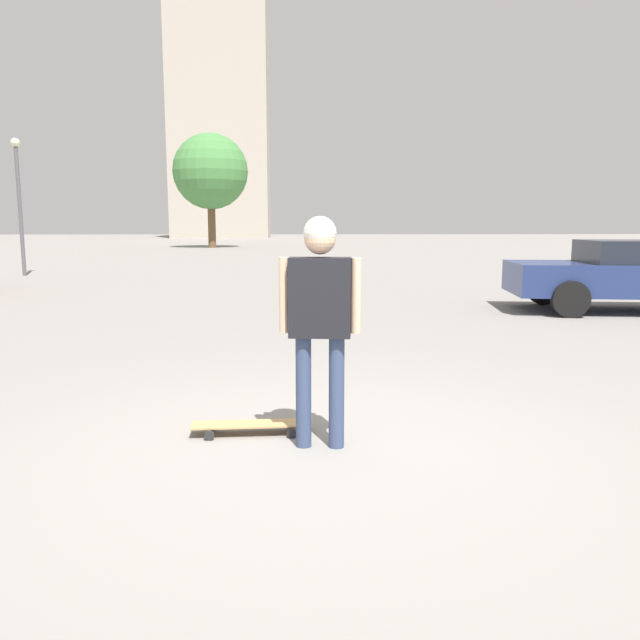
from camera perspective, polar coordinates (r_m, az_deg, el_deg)
ground_plane at (r=4.67m, az=0.00°, el=-11.48°), size 220.00×220.00×0.00m
person at (r=4.42m, az=0.00°, el=1.55°), size 0.25×0.58×1.67m
skateboard at (r=4.93m, az=-6.32°, el=-9.55°), size 0.28×0.93×0.09m
car_parked_near at (r=13.08m, az=26.75°, el=3.80°), size 2.51×4.64×1.33m
building_block_distant at (r=86.60m, az=-9.01°, el=18.39°), size 13.39×12.13×32.83m
tree_distant at (r=46.56m, az=-9.98°, el=13.20°), size 5.37×5.37×8.12m
lamp_post at (r=22.25m, az=-25.82°, el=10.39°), size 0.28×0.28×4.31m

